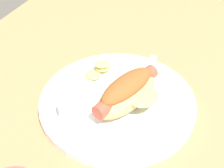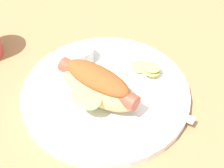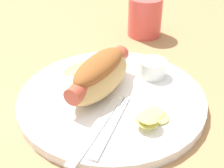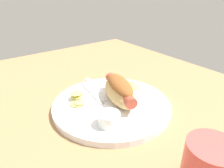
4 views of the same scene
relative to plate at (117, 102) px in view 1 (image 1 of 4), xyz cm
name	(u,v)px [view 1 (image 1 of 4)]	position (x,y,z in cm)	size (l,w,h in cm)	color
ground_plane	(120,116)	(1.73, 1.36, -1.70)	(120.00, 90.00, 1.80)	#9E754C
plate	(117,102)	(0.00, 0.00, 0.00)	(31.00, 31.00, 1.60)	white
hot_dog	(127,92)	(0.70, 2.22, 4.14)	(16.66, 12.59, 6.45)	tan
sauce_ramekin	(72,109)	(7.37, -6.10, 2.30)	(4.95, 4.95, 2.99)	white
fork	(126,73)	(-7.97, -1.43, 1.00)	(14.47, 3.35, 0.40)	silver
knife	(136,73)	(-8.95, 0.54, 0.98)	(15.57, 1.40, 0.36)	silver
chips_pile	(98,70)	(-5.65, -7.05, 1.72)	(7.41, 6.40, 2.30)	#D7CF65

